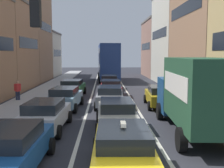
{
  "coord_description": "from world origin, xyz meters",
  "views": [
    {
      "loc": [
        -0.57,
        -7.6,
        3.74
      ],
      "look_at": [
        0.0,
        12.0,
        1.6
      ],
      "focal_mm": 43.87,
      "sensor_mm": 36.0,
      "label": 1
    }
  ],
  "objects_px": {
    "sedan_centre_lane_fifth": "(109,82)",
    "pedestrian_mid_sidewalk": "(18,90)",
    "sedan_left_lane_fourth": "(72,87)",
    "bus_mid_queue_primary": "(108,61)",
    "hatchback_centre_lane_third": "(110,96)",
    "wagon_left_lane_second": "(45,114)",
    "taxi_centre_lane_front": "(123,148)",
    "sedan_centre_lane_second": "(116,113)",
    "coupe_centre_lane_fourth": "(111,88)",
    "removalist_box_truck": "(196,93)",
    "sedan_left_lane_third": "(65,97)",
    "sedan_right_lane_behind_truck": "(160,96)",
    "sedan_left_lane_front": "(11,148)"
  },
  "relations": [
    {
      "from": "sedan_centre_lane_fifth",
      "to": "pedestrian_mid_sidewalk",
      "type": "relative_size",
      "value": 2.62
    },
    {
      "from": "sedan_left_lane_fourth",
      "to": "bus_mid_queue_primary",
      "type": "relative_size",
      "value": 0.41
    },
    {
      "from": "hatchback_centre_lane_third",
      "to": "sedan_centre_lane_fifth",
      "type": "bearing_deg",
      "value": 1.34
    },
    {
      "from": "wagon_left_lane_second",
      "to": "taxi_centre_lane_front",
      "type": "bearing_deg",
      "value": -142.58
    },
    {
      "from": "sedan_centre_lane_second",
      "to": "coupe_centre_lane_fourth",
      "type": "relative_size",
      "value": 1.0
    },
    {
      "from": "coupe_centre_lane_fourth",
      "to": "bus_mid_queue_primary",
      "type": "distance_m",
      "value": 14.12
    },
    {
      "from": "removalist_box_truck",
      "to": "hatchback_centre_lane_third",
      "type": "distance_m",
      "value": 7.92
    },
    {
      "from": "coupe_centre_lane_fourth",
      "to": "pedestrian_mid_sidewalk",
      "type": "relative_size",
      "value": 2.6
    },
    {
      "from": "sedan_left_lane_fourth",
      "to": "coupe_centre_lane_fourth",
      "type": "bearing_deg",
      "value": -91.69
    },
    {
      "from": "sedan_centre_lane_fifth",
      "to": "taxi_centre_lane_front",
      "type": "bearing_deg",
      "value": -178.3
    },
    {
      "from": "sedan_centre_lane_fifth",
      "to": "pedestrian_mid_sidewalk",
      "type": "distance_m",
      "value": 10.72
    },
    {
      "from": "taxi_centre_lane_front",
      "to": "sedan_left_lane_third",
      "type": "relative_size",
      "value": 0.98
    },
    {
      "from": "sedan_centre_lane_second",
      "to": "sedan_right_lane_behind_truck",
      "type": "distance_m",
      "value": 6.66
    },
    {
      "from": "sedan_centre_lane_second",
      "to": "sedan_left_lane_fourth",
      "type": "distance_m",
      "value": 11.32
    },
    {
      "from": "sedan_centre_lane_second",
      "to": "hatchback_centre_lane_third",
      "type": "distance_m",
      "value": 5.76
    },
    {
      "from": "sedan_centre_lane_second",
      "to": "pedestrian_mid_sidewalk",
      "type": "bearing_deg",
      "value": 41.72
    },
    {
      "from": "sedan_centre_lane_fifth",
      "to": "removalist_box_truck",
      "type": "bearing_deg",
      "value": -166.07
    },
    {
      "from": "sedan_right_lane_behind_truck",
      "to": "bus_mid_queue_primary",
      "type": "height_order",
      "value": "bus_mid_queue_primary"
    },
    {
      "from": "wagon_left_lane_second",
      "to": "hatchback_centre_lane_third",
      "type": "relative_size",
      "value": 1.0
    },
    {
      "from": "hatchback_centre_lane_third",
      "to": "sedan_centre_lane_second",
      "type": "bearing_deg",
      "value": -175.89
    },
    {
      "from": "removalist_box_truck",
      "to": "coupe_centre_lane_fourth",
      "type": "bearing_deg",
      "value": 20.25
    },
    {
      "from": "removalist_box_truck",
      "to": "sedan_left_lane_front",
      "type": "distance_m",
      "value": 8.28
    },
    {
      "from": "taxi_centre_lane_front",
      "to": "sedan_left_lane_fourth",
      "type": "height_order",
      "value": "taxi_centre_lane_front"
    },
    {
      "from": "taxi_centre_lane_front",
      "to": "sedan_left_lane_front",
      "type": "relative_size",
      "value": 1.0
    },
    {
      "from": "taxi_centre_lane_front",
      "to": "pedestrian_mid_sidewalk",
      "type": "xyz_separation_m",
      "value": [
        -7.42,
        13.23,
        0.15
      ]
    },
    {
      "from": "taxi_centre_lane_front",
      "to": "wagon_left_lane_second",
      "type": "xyz_separation_m",
      "value": [
        -3.48,
        4.92,
        -0.0
      ]
    },
    {
      "from": "coupe_centre_lane_fourth",
      "to": "removalist_box_truck",
      "type": "bearing_deg",
      "value": -161.88
    },
    {
      "from": "removalist_box_truck",
      "to": "wagon_left_lane_second",
      "type": "relative_size",
      "value": 1.79
    },
    {
      "from": "sedan_left_lane_front",
      "to": "sedan_centre_lane_fifth",
      "type": "bearing_deg",
      "value": -8.4
    },
    {
      "from": "pedestrian_mid_sidewalk",
      "to": "sedan_left_lane_third",
      "type": "bearing_deg",
      "value": 52.72
    },
    {
      "from": "sedan_centre_lane_fifth",
      "to": "pedestrian_mid_sidewalk",
      "type": "xyz_separation_m",
      "value": [
        -7.4,
        -7.75,
        0.15
      ]
    },
    {
      "from": "bus_mid_queue_primary",
      "to": "pedestrian_mid_sidewalk",
      "type": "bearing_deg",
      "value": 153.49
    },
    {
      "from": "hatchback_centre_lane_third",
      "to": "bus_mid_queue_primary",
      "type": "relative_size",
      "value": 0.41
    },
    {
      "from": "removalist_box_truck",
      "to": "sedan_left_lane_fourth",
      "type": "bearing_deg",
      "value": 33.57
    },
    {
      "from": "hatchback_centre_lane_third",
      "to": "sedan_left_lane_fourth",
      "type": "bearing_deg",
      "value": 35.02
    },
    {
      "from": "sedan_right_lane_behind_truck",
      "to": "pedestrian_mid_sidewalk",
      "type": "bearing_deg",
      "value": 80.36
    },
    {
      "from": "sedan_left_lane_front",
      "to": "coupe_centre_lane_fourth",
      "type": "distance_m",
      "value": 15.87
    },
    {
      "from": "sedan_left_lane_third",
      "to": "sedan_centre_lane_fifth",
      "type": "bearing_deg",
      "value": -13.25
    },
    {
      "from": "coupe_centre_lane_fourth",
      "to": "sedan_centre_lane_fifth",
      "type": "xyz_separation_m",
      "value": [
        -0.03,
        5.39,
        0.0
      ]
    },
    {
      "from": "wagon_left_lane_second",
      "to": "removalist_box_truck",
      "type": "bearing_deg",
      "value": -95.01
    },
    {
      "from": "removalist_box_truck",
      "to": "sedan_centre_lane_second",
      "type": "distance_m",
      "value": 3.98
    },
    {
      "from": "coupe_centre_lane_fourth",
      "to": "sedan_left_lane_fourth",
      "type": "distance_m",
      "value": 3.43
    },
    {
      "from": "wagon_left_lane_second",
      "to": "sedan_left_lane_third",
      "type": "distance_m",
      "value": 5.36
    },
    {
      "from": "wagon_left_lane_second",
      "to": "bus_mid_queue_primary",
      "type": "xyz_separation_m",
      "value": [
        3.47,
        24.64,
        2.03
      ]
    },
    {
      "from": "removalist_box_truck",
      "to": "sedan_left_lane_front",
      "type": "height_order",
      "value": "removalist_box_truck"
    },
    {
      "from": "sedan_left_lane_third",
      "to": "coupe_centre_lane_fourth",
      "type": "bearing_deg",
      "value": -28.04
    },
    {
      "from": "sedan_centre_lane_fifth",
      "to": "sedan_centre_lane_second",
      "type": "bearing_deg",
      "value": -178.2
    },
    {
      "from": "hatchback_centre_lane_third",
      "to": "pedestrian_mid_sidewalk",
      "type": "relative_size",
      "value": 2.63
    },
    {
      "from": "removalist_box_truck",
      "to": "wagon_left_lane_second",
      "type": "distance_m",
      "value": 7.31
    },
    {
      "from": "taxi_centre_lane_front",
      "to": "bus_mid_queue_primary",
      "type": "bearing_deg",
      "value": 1.18
    }
  ]
}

